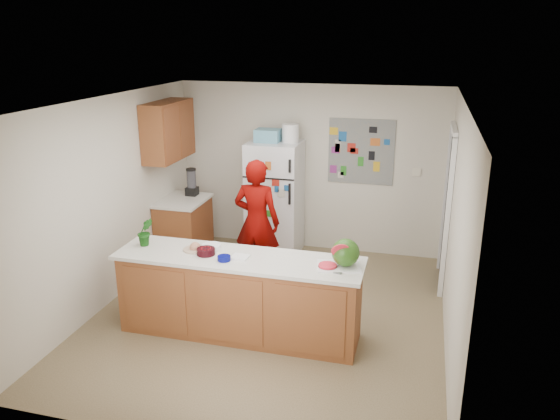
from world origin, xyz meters
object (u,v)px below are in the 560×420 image
(watermelon, at_px, (346,253))
(person, at_px, (257,222))
(refrigerator, at_px, (275,199))
(cherry_bowl, at_px, (206,251))

(watermelon, bearing_deg, person, 135.95)
(refrigerator, relative_size, person, 1.01)
(person, bearing_deg, cherry_bowl, 85.92)
(refrigerator, xyz_separation_m, watermelon, (1.39, -2.34, 0.22))
(watermelon, relative_size, cherry_bowl, 1.43)
(refrigerator, height_order, watermelon, refrigerator)
(watermelon, height_order, cherry_bowl, watermelon)
(refrigerator, bearing_deg, watermelon, -59.37)
(watermelon, bearing_deg, refrigerator, 120.63)
(refrigerator, xyz_separation_m, person, (0.04, -1.04, -0.01))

